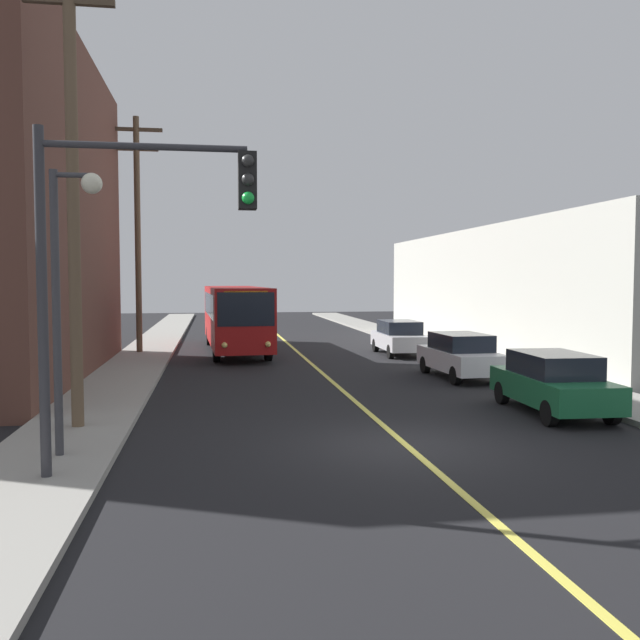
{
  "coord_description": "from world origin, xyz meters",
  "views": [
    {
      "loc": [
        -4.05,
        -13.84,
        3.55
      ],
      "look_at": [
        0.0,
        11.87,
        2.0
      ],
      "focal_mm": 37.81,
      "sensor_mm": 36.0,
      "label": 1
    }
  ],
  "objects_px": {
    "parked_car_silver": "(399,337)",
    "utility_pole_near": "(72,161)",
    "city_bus": "(235,315)",
    "utility_pole_mid": "(138,224)",
    "street_lamp_left": "(68,270)",
    "traffic_signal_left_corner": "(134,236)",
    "parked_car_green": "(553,382)",
    "parked_car_white": "(461,355)"
  },
  "relations": [
    {
      "from": "utility_pole_near",
      "to": "traffic_signal_left_corner",
      "type": "height_order",
      "value": "utility_pole_near"
    },
    {
      "from": "parked_car_green",
      "to": "parked_car_silver",
      "type": "height_order",
      "value": "same"
    },
    {
      "from": "parked_car_green",
      "to": "parked_car_white",
      "type": "xyz_separation_m",
      "value": [
        -0.08,
        6.57,
        0.0
      ]
    },
    {
      "from": "utility_pole_near",
      "to": "street_lamp_left",
      "type": "xyz_separation_m",
      "value": [
        0.38,
        -2.64,
        -2.51
      ]
    },
    {
      "from": "parked_car_white",
      "to": "street_lamp_left",
      "type": "distance_m",
      "value": 15.31
    },
    {
      "from": "utility_pole_near",
      "to": "utility_pole_mid",
      "type": "xyz_separation_m",
      "value": [
        -0.36,
        16.55,
        -0.08
      ]
    },
    {
      "from": "city_bus",
      "to": "utility_pole_mid",
      "type": "relative_size",
      "value": 1.11
    },
    {
      "from": "city_bus",
      "to": "parked_car_silver",
      "type": "height_order",
      "value": "city_bus"
    },
    {
      "from": "utility_pole_mid",
      "to": "city_bus",
      "type": "bearing_deg",
      "value": 10.88
    },
    {
      "from": "city_bus",
      "to": "utility_pole_mid",
      "type": "distance_m",
      "value": 6.34
    },
    {
      "from": "parked_car_green",
      "to": "street_lamp_left",
      "type": "distance_m",
      "value": 12.39
    },
    {
      "from": "parked_car_silver",
      "to": "utility_pole_mid",
      "type": "distance_m",
      "value": 13.44
    },
    {
      "from": "city_bus",
      "to": "utility_pole_mid",
      "type": "xyz_separation_m",
      "value": [
        -4.53,
        -0.87,
        4.35
      ]
    },
    {
      "from": "utility_pole_mid",
      "to": "street_lamp_left",
      "type": "height_order",
      "value": "utility_pole_mid"
    },
    {
      "from": "utility_pole_near",
      "to": "utility_pole_mid",
      "type": "height_order",
      "value": "utility_pole_near"
    },
    {
      "from": "parked_car_green",
      "to": "parked_car_white",
      "type": "relative_size",
      "value": 1.0
    },
    {
      "from": "parked_car_white",
      "to": "traffic_signal_left_corner",
      "type": "distance_m",
      "value": 15.42
    },
    {
      "from": "parked_car_white",
      "to": "utility_pole_near",
      "type": "xyz_separation_m",
      "value": [
        -11.96,
        -6.95,
        5.41
      ]
    },
    {
      "from": "parked_car_silver",
      "to": "utility_pole_near",
      "type": "bearing_deg",
      "value": -128.93
    },
    {
      "from": "parked_car_green",
      "to": "parked_car_white",
      "type": "height_order",
      "value": "same"
    },
    {
      "from": "parked_car_white",
      "to": "street_lamp_left",
      "type": "xyz_separation_m",
      "value": [
        -11.58,
        -9.59,
        2.9
      ]
    },
    {
      "from": "parked_car_silver",
      "to": "parked_car_green",
      "type": "bearing_deg",
      "value": -89.15
    },
    {
      "from": "parked_car_white",
      "to": "city_bus",
      "type": "bearing_deg",
      "value": 126.64
    },
    {
      "from": "utility_pole_near",
      "to": "utility_pole_mid",
      "type": "bearing_deg",
      "value": 91.24
    },
    {
      "from": "parked_car_white",
      "to": "parked_car_green",
      "type": "bearing_deg",
      "value": -89.29
    },
    {
      "from": "utility_pole_mid",
      "to": "parked_car_green",
      "type": "bearing_deg",
      "value": -52.52
    },
    {
      "from": "utility_pole_mid",
      "to": "parked_car_white",
      "type": "bearing_deg",
      "value": -37.92
    },
    {
      "from": "parked_car_white",
      "to": "traffic_signal_left_corner",
      "type": "relative_size",
      "value": 0.74
    },
    {
      "from": "parked_car_green",
      "to": "utility_pole_near",
      "type": "xyz_separation_m",
      "value": [
        -12.04,
        -0.38,
        5.41
      ]
    },
    {
      "from": "utility_pole_mid",
      "to": "street_lamp_left",
      "type": "distance_m",
      "value": 19.35
    },
    {
      "from": "utility_pole_near",
      "to": "traffic_signal_left_corner",
      "type": "xyz_separation_m",
      "value": [
        1.8,
        -4.13,
        -1.95
      ]
    },
    {
      "from": "parked_car_white",
      "to": "traffic_signal_left_corner",
      "type": "height_order",
      "value": "traffic_signal_left_corner"
    },
    {
      "from": "parked_car_green",
      "to": "city_bus",
      "type": "bearing_deg",
      "value": 114.78
    },
    {
      "from": "utility_pole_near",
      "to": "traffic_signal_left_corner",
      "type": "bearing_deg",
      "value": -66.44
    },
    {
      "from": "parked_car_white",
      "to": "parked_car_silver",
      "type": "xyz_separation_m",
      "value": [
        -0.13,
        7.7,
        0.0
      ]
    },
    {
      "from": "city_bus",
      "to": "street_lamp_left",
      "type": "relative_size",
      "value": 2.23
    },
    {
      "from": "city_bus",
      "to": "parked_car_green",
      "type": "xyz_separation_m",
      "value": [
        7.87,
        -17.04,
        -0.98
      ]
    },
    {
      "from": "parked_car_silver",
      "to": "street_lamp_left",
      "type": "distance_m",
      "value": 20.93
    },
    {
      "from": "city_bus",
      "to": "street_lamp_left",
      "type": "xyz_separation_m",
      "value": [
        -3.79,
        -20.06,
        1.92
      ]
    },
    {
      "from": "parked_car_green",
      "to": "parked_car_silver",
      "type": "distance_m",
      "value": 14.27
    },
    {
      "from": "utility_pole_near",
      "to": "traffic_signal_left_corner",
      "type": "distance_m",
      "value": 4.91
    },
    {
      "from": "city_bus",
      "to": "utility_pole_near",
      "type": "relative_size",
      "value": 1.1
    }
  ]
}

